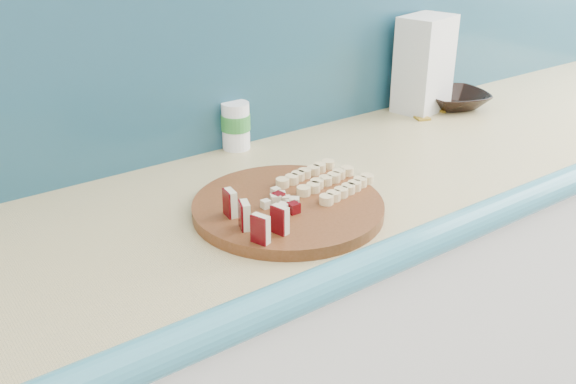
# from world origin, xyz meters

# --- Properties ---
(kitchen_counter) EXTENTS (2.20, 0.63, 0.91)m
(kitchen_counter) POSITION_xyz_m (0.10, 1.50, 0.46)
(kitchen_counter) COLOR white
(kitchen_counter) RESTS_ON ground
(backsplash) EXTENTS (2.20, 0.02, 0.50)m
(backsplash) POSITION_xyz_m (0.10, 1.79, 1.16)
(backsplash) COLOR teal
(backsplash) RESTS_ON kitchen_counter
(cutting_board) EXTENTS (0.41, 0.41, 0.02)m
(cutting_board) POSITION_xyz_m (-0.36, 1.42, 0.92)
(cutting_board) COLOR #4C2710
(cutting_board) RESTS_ON kitchen_counter
(apple_wedges) EXTENTS (0.06, 0.14, 0.05)m
(apple_wedges) POSITION_xyz_m (-0.47, 1.37, 0.96)
(apple_wedges) COLOR beige
(apple_wedges) RESTS_ON cutting_board
(apple_chunks) EXTENTS (0.05, 0.06, 0.02)m
(apple_chunks) POSITION_xyz_m (-0.38, 1.42, 0.94)
(apple_chunks) COLOR beige
(apple_chunks) RESTS_ON cutting_board
(banana_slices) EXTENTS (0.17, 0.15, 0.02)m
(banana_slices) POSITION_xyz_m (-0.25, 1.44, 0.94)
(banana_slices) COLOR #D9BE85
(banana_slices) RESTS_ON cutting_board
(brown_bowl) EXTENTS (0.23, 0.23, 0.04)m
(brown_bowl) POSITION_xyz_m (0.39, 1.68, 0.93)
(brown_bowl) COLOR black
(brown_bowl) RESTS_ON kitchen_counter
(flour_bag) EXTENTS (0.16, 0.13, 0.25)m
(flour_bag) POSITION_xyz_m (0.30, 1.71, 1.03)
(flour_bag) COLOR silver
(flour_bag) RESTS_ON kitchen_counter
(canister) EXTENTS (0.07, 0.07, 0.11)m
(canister) POSITION_xyz_m (-0.26, 1.76, 0.97)
(canister) COLOR white
(canister) RESTS_ON kitchen_counter
(banana_peel) EXTENTS (0.22, 0.18, 0.01)m
(banana_peel) POSITION_xyz_m (0.32, 1.71, 0.91)
(banana_peel) COLOR gold
(banana_peel) RESTS_ON kitchen_counter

